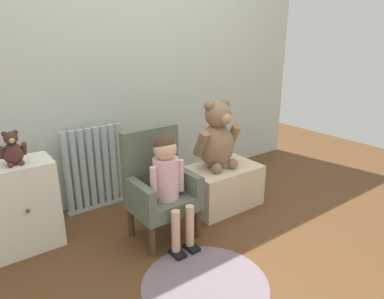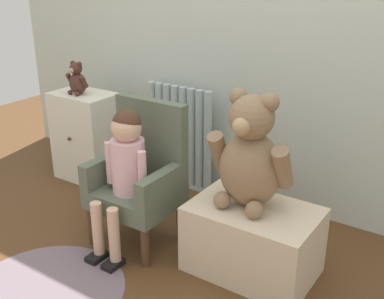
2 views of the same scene
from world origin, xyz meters
name	(u,v)px [view 1 (image 1 of 2)]	position (x,y,z in m)	size (l,w,h in m)	color
ground_plane	(234,256)	(0.00, 0.00, 0.00)	(6.00, 6.00, 0.00)	#53351B
back_wall	(131,54)	(0.00, 1.28, 1.20)	(3.80, 0.05, 2.40)	silver
radiator	(95,169)	(-0.44, 1.15, 0.33)	(0.50, 0.05, 0.67)	#A6BBBC
small_dresser	(23,206)	(-1.02, 0.90, 0.30)	(0.41, 0.30, 0.60)	silver
child_armchair	(159,186)	(-0.23, 0.52, 0.37)	(0.42, 0.36, 0.75)	#56614E
child_figure	(168,174)	(-0.23, 0.40, 0.49)	(0.25, 0.35, 0.75)	beige
low_bench	(222,186)	(0.40, 0.58, 0.17)	(0.59, 0.39, 0.34)	beige
large_teddy_bear	(217,138)	(0.35, 0.60, 0.58)	(0.40, 0.28, 0.55)	#896C4F
small_teddy_bear	(13,150)	(-1.03, 0.87, 0.69)	(0.16, 0.11, 0.21)	#462922
floor_rug	(205,284)	(-0.31, -0.10, 0.00)	(0.73, 0.73, 0.01)	slate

